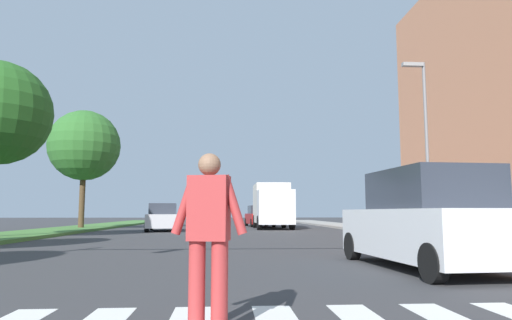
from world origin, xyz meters
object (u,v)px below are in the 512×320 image
Objects in this scene: tree_distant at (84,146)px; truck_box_delivery at (272,205)px; street_lamp_right at (424,131)px; sedan_distant at (259,217)px; pedestrian_performer at (209,232)px; sedan_midblock at (163,218)px; suv_crossing at (426,222)px.

tree_distant reaches higher than truck_box_delivery.
tree_distant is 1.02× the size of street_lamp_right.
sedan_distant is (-5.81, 17.54, -3.83)m from street_lamp_right.
pedestrian_performer is 0.27× the size of truck_box_delivery.
sedan_distant reaches higher than sedan_midblock.
suv_crossing is at bearing -87.29° from sedan_distant.
street_lamp_right is 18.87m from sedan_distant.
pedestrian_performer reaches higher than sedan_distant.
pedestrian_performer is 6.19m from suv_crossing.
tree_distant reaches higher than sedan_midblock.
street_lamp_right is 1.21× the size of truck_box_delivery.
suv_crossing is 27.44m from sedan_distant.
truck_box_delivery is (-5.30, 12.63, -2.96)m from street_lamp_right.
sedan_midblock is at bearing -22.70° from tree_distant.
sedan_distant is at bearing 84.83° from pedestrian_performer.
sedan_midblock is 1.04× the size of sedan_distant.
truck_box_delivery is (6.97, 3.53, 0.87)m from sedan_midblock.
suv_crossing is (-4.51, -9.87, -3.66)m from street_lamp_right.
suv_crossing is at bearing -58.03° from tree_distant.
sedan_distant is (11.98, 6.13, -4.69)m from tree_distant.
street_lamp_right is at bearing -32.67° from tree_distant.
pedestrian_performer is at bearing -81.39° from sedan_midblock.
suv_crossing is (4.19, 4.55, -0.00)m from pedestrian_performer.
suv_crossing is 1.09× the size of sedan_distant.
street_lamp_right reaches higher than suv_crossing.
truck_box_delivery reaches higher than pedestrian_performer.
tree_distant is 1.69× the size of sedan_midblock.
sedan_midblock is (-7.76, 18.97, -0.16)m from suv_crossing.
tree_distant is 21.15m from street_lamp_right.
sedan_midblock is (5.52, -2.31, -4.69)m from tree_distant.
street_lamp_right is 14.01m from truck_box_delivery.
truck_box_delivery is at bearing -84.06° from sedan_distant.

